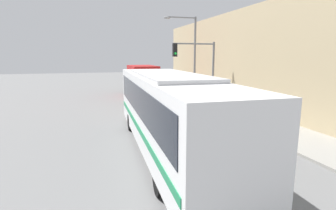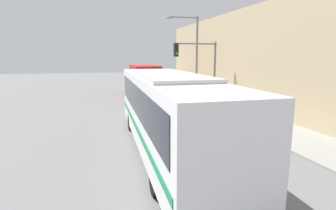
# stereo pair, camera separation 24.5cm
# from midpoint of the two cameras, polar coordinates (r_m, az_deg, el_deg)

# --- Properties ---
(ground_plane) EXTENTS (120.00, 120.00, 0.00)m
(ground_plane) POSITION_cam_midpoint_polar(r_m,az_deg,el_deg) (9.24, 8.76, -15.63)
(ground_plane) COLOR slate
(sidewalk) EXTENTS (3.29, 70.00, 0.12)m
(sidewalk) POSITION_cam_midpoint_polar(r_m,az_deg,el_deg) (29.43, 3.37, 2.78)
(sidewalk) COLOR gray
(sidewalk) RESTS_ON ground_plane
(building_facade) EXTENTS (6.00, 26.37, 7.65)m
(building_facade) POSITION_cam_midpoint_polar(r_m,az_deg,el_deg) (26.00, 17.71, 9.59)
(building_facade) COLOR tan
(building_facade) RESTS_ON ground_plane
(city_bus) EXTENTS (2.91, 12.34, 3.39)m
(city_bus) POSITION_cam_midpoint_polar(r_m,az_deg,el_deg) (10.92, -0.05, -0.64)
(city_bus) COLOR white
(city_bus) RESTS_ON ground_plane
(delivery_truck) EXTENTS (2.48, 6.74, 3.10)m
(delivery_truck) POSITION_cam_midpoint_polar(r_m,az_deg,el_deg) (27.88, -5.10, 5.68)
(delivery_truck) COLOR #B21919
(delivery_truck) RESTS_ON ground_plane
(fire_hydrant) EXTENTS (0.21, 0.28, 0.79)m
(fire_hydrant) POSITION_cam_midpoint_polar(r_m,az_deg,el_deg) (15.24, 19.20, -3.46)
(fire_hydrant) COLOR red
(fire_hydrant) RESTS_ON sidewalk
(traffic_light_pole) EXTENTS (3.28, 0.35, 4.95)m
(traffic_light_pole) POSITION_cam_midpoint_polar(r_m,az_deg,el_deg) (19.31, 7.39, 8.98)
(traffic_light_pole) COLOR slate
(traffic_light_pole) RESTS_ON sidewalk
(parking_meter) EXTENTS (0.14, 0.14, 1.18)m
(parking_meter) POSITION_cam_midpoint_polar(r_m,az_deg,el_deg) (18.38, 12.34, 0.54)
(parking_meter) COLOR slate
(parking_meter) RESTS_ON sidewalk
(street_lamp) EXTENTS (2.89, 0.28, 7.21)m
(street_lamp) POSITION_cam_midpoint_polar(r_m,az_deg,el_deg) (23.12, 5.69, 11.51)
(street_lamp) COLOR slate
(street_lamp) RESTS_ON sidewalk
(pedestrian_near_corner) EXTENTS (0.34, 0.34, 1.69)m
(pedestrian_near_corner) POSITION_cam_midpoint_polar(r_m,az_deg,el_deg) (21.45, 12.20, 2.11)
(pedestrian_near_corner) COLOR slate
(pedestrian_near_corner) RESTS_ON sidewalk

